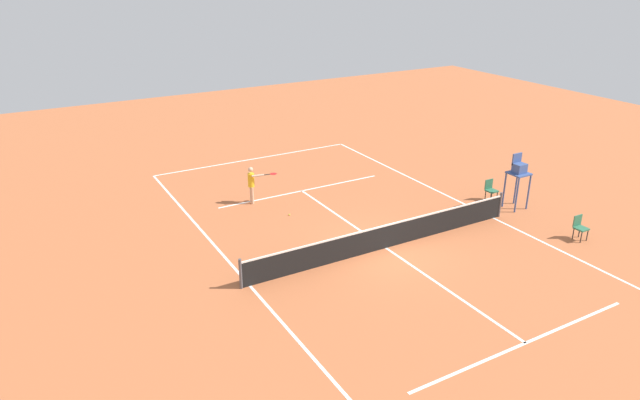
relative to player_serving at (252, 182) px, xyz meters
The scene contains 8 objects.
ground_plane 6.98m from the player_serving, 111.56° to the left, with size 60.00×60.00×0.00m, color #B76038.
court_lines 6.98m from the player_serving, 111.56° to the left, with size 11.02×24.22×0.01m.
tennis_net 6.93m from the player_serving, 111.56° to the left, with size 11.62×0.10×1.07m.
player_serving is the anchor object (origin of this frame).
tennis_ball 2.35m from the player_serving, 110.98° to the left, with size 0.07×0.07×0.07m, color #CCE033.
umpire_chair 11.35m from the player_serving, 147.67° to the left, with size 0.80×0.80×2.41m.
courtside_chair_near 13.32m from the player_serving, 134.68° to the left, with size 0.44×0.46×0.95m.
courtside_chair_mid 10.51m from the player_serving, 151.94° to the left, with size 0.44×0.46×0.95m.
Camera 1 is at (11.52, 15.28, 9.79)m, focal length 32.20 mm.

